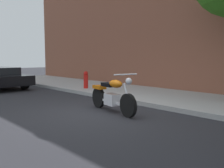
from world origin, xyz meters
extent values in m
plane|color=#28282D|center=(0.00, 0.00, 0.00)|extent=(60.00, 60.00, 0.00)
cube|color=#A6A6A6|center=(0.00, 3.38, 0.07)|extent=(25.16, 3.38, 0.14)
cube|color=brown|center=(0.00, 5.32, 3.63)|extent=(25.16, 0.50, 7.26)
cylinder|color=black|center=(0.94, 0.29, 0.31)|extent=(0.62, 0.20, 0.61)
cylinder|color=black|center=(-0.56, 0.54, 0.31)|extent=(0.62, 0.20, 0.61)
cube|color=silver|center=(0.19, 0.42, 0.36)|extent=(0.48, 0.35, 0.32)
cube|color=silver|center=(0.19, 0.42, 0.29)|extent=(1.36, 0.31, 0.06)
ellipsoid|color=#D1660C|center=(0.36, 0.39, 0.81)|extent=(0.56, 0.34, 0.22)
cube|color=black|center=(0.01, 0.45, 0.75)|extent=(0.51, 0.32, 0.10)
cube|color=#D1660C|center=(-0.51, 0.54, 0.63)|extent=(0.47, 0.31, 0.10)
cylinder|color=silver|center=(0.88, 0.30, 0.59)|extent=(0.28, 0.09, 0.58)
cylinder|color=silver|center=(0.82, 0.31, 1.09)|extent=(0.15, 0.70, 0.04)
sphere|color=silver|center=(0.96, 0.29, 0.93)|extent=(0.17, 0.17, 0.17)
cylinder|color=silver|center=(-0.03, 0.62, 0.26)|extent=(0.80, 0.22, 0.09)
cylinder|color=black|center=(-6.41, 0.74, 0.32)|extent=(0.65, 0.26, 0.64)
cylinder|color=black|center=(-9.17, 0.55, 0.32)|extent=(0.65, 0.26, 0.64)
cylinder|color=red|center=(-3.81, 2.45, 0.38)|extent=(0.20, 0.20, 0.75)
sphere|color=red|center=(-3.81, 2.45, 0.81)|extent=(0.19, 0.19, 0.19)
camera|label=1|loc=(5.38, -4.29, 1.53)|focal=40.79mm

